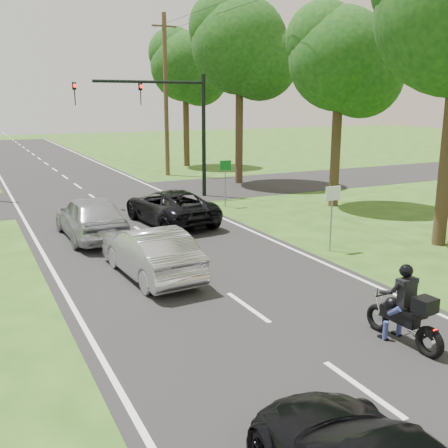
{
  "coord_description": "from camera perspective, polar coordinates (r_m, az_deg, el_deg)",
  "views": [
    {
      "loc": [
        -5.65,
        -10.11,
        4.77
      ],
      "look_at": [
        0.86,
        3.0,
        1.3
      ],
      "focal_mm": 42.0,
      "sensor_mm": 36.0,
      "label": 1
    }
  ],
  "objects": [
    {
      "name": "sign_green",
      "position": [
        23.79,
        0.16,
        5.67
      ],
      "size": [
        0.55,
        0.07,
        2.12
      ],
      "color": "slate",
      "rests_on": "ground"
    },
    {
      "name": "silver_sedan",
      "position": [
        14.53,
        -8.01,
        -3.04
      ],
      "size": [
        1.75,
        4.31,
        1.39
      ],
      "primitive_type": "imported",
      "rotation": [
        0.0,
        0.0,
        3.21
      ],
      "color": "#B2B2B7",
      "rests_on": "road"
    },
    {
      "name": "tree_row_e",
      "position": [
        39.0,
        -3.71,
        16.33
      ],
      "size": [
        5.28,
        5.12,
        9.61
      ],
      "color": "#332316",
      "rests_on": "ground"
    },
    {
      "name": "utility_pole_far",
      "position": [
        34.22,
        -6.35,
        13.78
      ],
      "size": [
        1.6,
        0.28,
        10.0
      ],
      "color": "brown",
      "rests_on": "ground"
    },
    {
      "name": "silver_suv",
      "position": [
        18.95,
        -14.33,
        0.78
      ],
      "size": [
        1.9,
        4.57,
        1.55
      ],
      "primitive_type": "imported",
      "rotation": [
        0.0,
        0.0,
        3.16
      ],
      "color": "#A7A9AF",
      "rests_on": "road"
    },
    {
      "name": "ground",
      "position": [
        12.52,
        2.6,
        -9.06
      ],
      "size": [
        140.0,
        140.0,
        0.0
      ],
      "primitive_type": "plane",
      "color": "#254814",
      "rests_on": "ground"
    },
    {
      "name": "sign_white",
      "position": [
        16.98,
        11.71,
        2.29
      ],
      "size": [
        0.55,
        0.07,
        2.12
      ],
      "color": "slate",
      "rests_on": "ground"
    },
    {
      "name": "motorcycle_rider",
      "position": [
        11.09,
        19.21,
        -9.17
      ],
      "size": [
        0.55,
        1.95,
        1.68
      ],
      "rotation": [
        0.0,
        0.0,
        0.05
      ],
      "color": "black",
      "rests_on": "ground"
    },
    {
      "name": "tree_row_d",
      "position": [
        30.76,
        2.47,
        18.28
      ],
      "size": [
        5.76,
        5.58,
        10.45
      ],
      "color": "#332316",
      "rests_on": "ground"
    },
    {
      "name": "cross_road",
      "position": [
        27.13,
        -14.0,
        2.82
      ],
      "size": [
        60.0,
        7.0,
        0.01
      ],
      "primitive_type": "cube",
      "color": "black",
      "rests_on": "ground"
    },
    {
      "name": "traffic_signal",
      "position": [
        25.73,
        -6.1,
        11.85
      ],
      "size": [
        6.38,
        0.44,
        6.0
      ],
      "color": "black",
      "rests_on": "ground"
    },
    {
      "name": "tree_row_c",
      "position": [
        24.43,
        13.27,
        16.43
      ],
      "size": [
        4.8,
        4.65,
        8.76
      ],
      "color": "#332316",
      "rests_on": "ground"
    },
    {
      "name": "road",
      "position": [
        21.42,
        -10.46,
        0.26
      ],
      "size": [
        8.0,
        100.0,
        0.01
      ],
      "primitive_type": "cube",
      "color": "black",
      "rests_on": "ground"
    },
    {
      "name": "dark_suv",
      "position": [
        20.77,
        -5.9,
        1.92
      ],
      "size": [
        2.73,
        5.05,
        1.35
      ],
      "primitive_type": "imported",
      "rotation": [
        0.0,
        0.0,
        3.25
      ],
      "color": "black",
      "rests_on": "road"
    }
  ]
}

